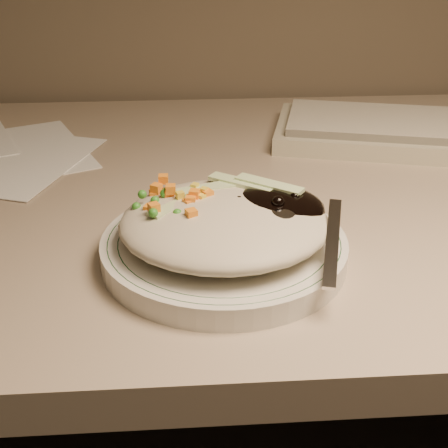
{
  "coord_description": "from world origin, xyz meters",
  "views": [
    {
      "loc": [
        -0.09,
        0.7,
        1.04
      ],
      "look_at": [
        -0.05,
        1.2,
        0.78
      ],
      "focal_mm": 50.0,
      "sensor_mm": 36.0,
      "label": 1
    }
  ],
  "objects": [
    {
      "name": "desk",
      "position": [
        0.0,
        1.38,
        0.54
      ],
      "size": [
        1.4,
        0.7,
        0.74
      ],
      "color": "gray",
      "rests_on": "ground"
    },
    {
      "name": "plate_rim",
      "position": [
        -0.05,
        1.2,
        0.76
      ],
      "size": [
        0.22,
        0.22,
        0.0
      ],
      "color": "#144723",
      "rests_on": "plate"
    },
    {
      "name": "plate",
      "position": [
        -0.05,
        1.2,
        0.75
      ],
      "size": [
        0.23,
        0.23,
        0.02
      ],
      "primitive_type": "cylinder",
      "color": "silver",
      "rests_on": "desk"
    },
    {
      "name": "meal",
      "position": [
        -0.05,
        1.2,
        0.78
      ],
      "size": [
        0.21,
        0.19,
        0.05
      ],
      "color": "#B4AC92",
      "rests_on": "plate"
    }
  ]
}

